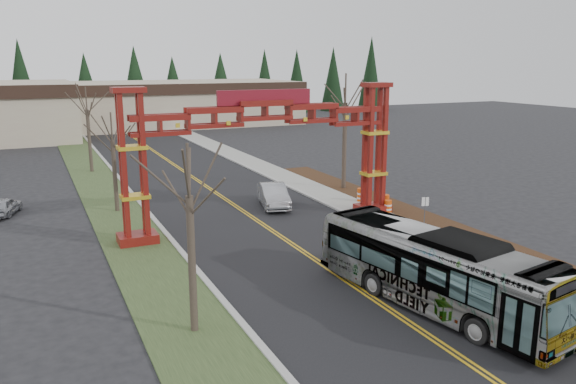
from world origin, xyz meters
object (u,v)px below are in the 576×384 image
barrel_south (388,207)px  barrel_mid (385,202)px  silver_sedan (273,195)px  barrel_north (361,196)px  bare_tree_right_far (345,104)px  parked_car_near_a (4,206)px  retail_building_east (178,103)px  gateway_arch (265,133)px  bare_tree_median_mid (112,141)px  bare_tree_median_far (87,110)px  transit_bus (435,270)px  street_sign (425,206)px  bare_tree_median_near (189,197)px

barrel_south → barrel_mid: (0.36, 0.89, 0.08)m
silver_sedan → barrel_north: (6.34, -1.71, -0.28)m
bare_tree_right_far → parked_car_near_a: bearing=173.6°
parked_car_near_a → retail_building_east: bearing=-97.5°
retail_building_east → gateway_arch: bearing=-99.2°
silver_sedan → barrel_north: silver_sedan is taller
bare_tree_median_mid → retail_building_east: bearing=71.6°
retail_building_east → silver_sedan: bearing=-97.5°
bare_tree_median_mid → barrel_mid: size_ratio=6.21×
parked_car_near_a → bare_tree_median_far: size_ratio=0.45×
bare_tree_median_far → barrel_south: size_ratio=8.32×
transit_bus → retail_building_east: bearing=73.8°
silver_sedan → bare_tree_median_far: bare_tree_median_far is taller
retail_building_east → parked_car_near_a: bearing=-115.9°
bare_tree_right_far → street_sign: bare_tree_right_far is taller
transit_bus → street_sign: transit_bus is taller
silver_sedan → street_sign: 11.06m
silver_sedan → barrel_mid: silver_sedan is taller
gateway_arch → bare_tree_right_far: bare_tree_right_far is taller
bare_tree_median_far → street_sign: 33.13m
silver_sedan → bare_tree_median_near: (-10.48, -16.41, 4.57)m
gateway_arch → parked_car_near_a: 18.99m
silver_sedan → barrel_south: bearing=-25.2°
bare_tree_median_far → bare_tree_median_mid: bearing=-90.0°
silver_sedan → transit_bus: bearing=-78.1°
barrel_north → bare_tree_median_mid: bearing=163.4°
street_sign → barrel_north: bearing=90.6°
retail_building_east → parked_car_near_a: 57.65m
silver_sedan → street_sign: (6.41, -9.00, 0.62)m
transit_bus → bare_tree_median_near: bare_tree_median_near is taller
gateway_arch → parked_car_near_a: size_ratio=5.04×
bare_tree_median_far → retail_building_east: bearing=64.8°
parked_car_near_a → bare_tree_median_mid: (7.12, -2.36, 4.33)m
barrel_mid → retail_building_east: bearing=89.3°
transit_bus → barrel_north: size_ratio=10.96×
transit_bus → barrel_north: transit_bus is taller
bare_tree_median_near → street_sign: 18.86m
barrel_mid → barrel_north: bearing=98.6°
street_sign → gateway_arch: bearing=153.1°
retail_building_east → silver_sedan: retail_building_east is taller
bare_tree_median_mid → barrel_north: (16.82, -5.02, -4.40)m
bare_tree_right_far → barrel_north: bare_tree_right_far is taller
retail_building_east → bare_tree_median_mid: 57.09m
barrel_south → bare_tree_median_far: bearing=124.7°
parked_car_near_a → bare_tree_median_mid: size_ratio=0.52×
silver_sedan → bare_tree_right_far: bare_tree_right_far is taller
bare_tree_right_far → bare_tree_median_far: bearing=137.8°
silver_sedan → barrel_north: bearing=-1.4°
barrel_mid → gateway_arch: bearing=-178.5°
transit_bus → barrel_north: 18.16m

